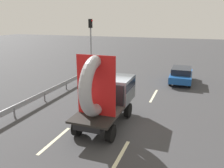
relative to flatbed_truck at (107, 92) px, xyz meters
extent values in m
plane|color=#38383A|center=(0.26, 0.08, -1.76)|extent=(120.00, 120.00, 0.00)
cylinder|color=black|center=(-0.85, 1.09, -1.34)|extent=(0.28, 0.82, 0.82)
cylinder|color=black|center=(0.85, 1.09, -1.34)|extent=(0.28, 0.82, 0.82)
cylinder|color=black|center=(-0.85, -1.78, -1.34)|extent=(0.28, 0.82, 0.82)
cylinder|color=black|center=(0.85, -1.78, -1.34)|extent=(0.28, 0.82, 0.82)
cube|color=black|center=(0.00, -0.23, -0.93)|extent=(1.30, 4.67, 0.25)
cube|color=#4C5156|center=(0.00, 1.09, -0.13)|extent=(2.00, 2.03, 1.35)
cube|color=black|center=(0.00, 1.04, 0.17)|extent=(2.02, 1.93, 0.44)
cube|color=black|center=(0.00, -1.25, -0.76)|extent=(2.00, 2.64, 0.10)
cube|color=black|center=(0.00, 0.02, -0.16)|extent=(1.80, 0.08, 1.10)
torus|color=#9E9EA3|center=(0.00, -1.40, 0.71)|extent=(0.55, 2.84, 2.84)
cube|color=red|center=(0.00, -1.40, 0.71)|extent=(1.90, 0.03, 2.84)
cylinder|color=black|center=(2.47, 11.12, -1.44)|extent=(0.22, 0.64, 0.64)
cylinder|color=black|center=(4.03, 11.12, -1.44)|extent=(0.22, 0.64, 0.64)
cylinder|color=black|center=(2.47, 8.44, -1.44)|extent=(0.22, 0.64, 0.64)
cylinder|color=black|center=(4.03, 8.44, -1.44)|extent=(0.22, 0.64, 0.64)
cube|color=#194C99|center=(3.25, 9.78, -1.16)|extent=(1.79, 4.18, 0.55)
cube|color=black|center=(3.25, 9.68, -0.64)|extent=(1.61, 2.34, 0.50)
cylinder|color=gray|center=(-6.22, 11.46, 0.52)|extent=(0.16, 0.16, 4.55)
cube|color=black|center=(-6.22, 11.46, 3.24)|extent=(0.30, 0.36, 0.90)
sphere|color=red|center=(-6.05, 11.46, 3.52)|extent=(0.20, 0.20, 0.20)
cube|color=gray|center=(-5.25, 3.12, -1.21)|extent=(0.06, 11.38, 0.32)
cylinder|color=slate|center=(-5.25, -1.15, -1.48)|extent=(0.10, 0.10, 0.55)
cylinder|color=slate|center=(-5.25, 1.70, -1.48)|extent=(0.10, 0.10, 0.55)
cylinder|color=slate|center=(-5.25, 4.54, -1.48)|extent=(0.10, 0.10, 0.55)
cylinder|color=slate|center=(-5.25, 7.39, -1.48)|extent=(0.10, 0.10, 0.55)
cube|color=beige|center=(-1.63, -2.58, -1.75)|extent=(0.16, 2.55, 0.01)
cube|color=beige|center=(-1.63, 5.68, -1.75)|extent=(0.16, 2.94, 0.01)
cube|color=beige|center=(1.63, -2.58, -1.75)|extent=(0.16, 2.06, 0.01)
cube|color=beige|center=(1.63, 5.33, -1.75)|extent=(0.16, 2.96, 0.01)
camera|label=1|loc=(4.04, -10.47, 3.64)|focal=36.16mm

